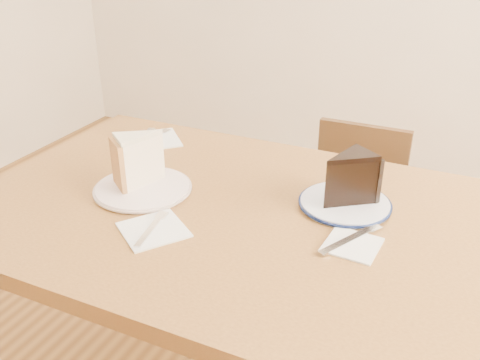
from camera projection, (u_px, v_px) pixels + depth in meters
name	position (u px, v px, depth m)	size (l,w,h in m)	color
table	(229.00, 244.00, 1.26)	(1.20, 0.80, 0.75)	#583718
chair_far	(348.00, 225.00, 1.80)	(0.36, 0.36, 0.72)	black
plate_cream	(143.00, 189.00, 1.28)	(0.22, 0.22, 0.01)	silver
plate_navy	(345.00, 203.00, 1.22)	(0.20, 0.20, 0.01)	white
carrot_cake	(142.00, 161.00, 1.27)	(0.08, 0.11, 0.11)	#F8E9CC
chocolate_cake	(346.00, 182.00, 1.19)	(0.08, 0.12, 0.10)	black
napkin_cream	(154.00, 230.00, 1.12)	(0.13, 0.13, 0.00)	white
napkin_navy	(352.00, 245.00, 1.07)	(0.10, 0.10, 0.00)	white
napkin_spare	(153.00, 140.00, 1.56)	(0.15, 0.15, 0.00)	white
fork_cream	(151.00, 229.00, 1.12)	(0.01, 0.14, 0.00)	silver
knife_navy	(350.00, 239.00, 1.08)	(0.02, 0.17, 0.00)	white
fork_spare	(154.00, 137.00, 1.57)	(0.01, 0.14, 0.00)	silver
knife_spare	(145.00, 139.00, 1.56)	(0.01, 0.16, 0.00)	silver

